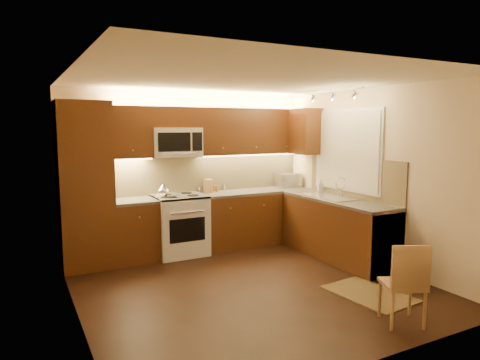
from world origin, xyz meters
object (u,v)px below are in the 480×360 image
stove (180,225)px  kettle (163,190)px  dining_chair (402,282)px  sink (331,192)px  microwave (175,142)px  toaster_oven (288,180)px  knife_block (208,186)px  soap_bottle (321,185)px

stove → kettle: size_ratio=4.43×
dining_chair → stove: bearing=134.1°
dining_chair → sink: bearing=93.1°
microwave → kettle: bearing=-144.2°
sink → toaster_oven: 1.25m
stove → knife_block: bearing=17.7°
sink → dining_chair: 2.38m
stove → sink: bearing=-29.4°
stove → toaster_oven: size_ratio=2.29×
dining_chair → knife_block: bearing=124.5°
sink → toaster_oven: toaster_oven is taller
microwave → toaster_oven: microwave is taller
toaster_oven → soap_bottle: toaster_oven is taller
toaster_oven → knife_block: size_ratio=1.89×
stove → kettle: (-0.27, -0.06, 0.56)m
knife_block → soap_bottle: bearing=-29.2°
kettle → sink: bearing=-32.3°
stove → microwave: microwave is taller
dining_chair → microwave: bearing=133.4°
sink → dining_chair: (-0.86, -2.15, -0.55)m
soap_bottle → dining_chair: bearing=-94.1°
stove → knife_block: (0.56, 0.18, 0.55)m
sink → kettle: kettle is taller
stove → soap_bottle: soap_bottle is taller
sink → knife_block: (-1.44, 1.30, 0.03)m
stove → toaster_oven: 2.13m
sink → knife_block: bearing=137.9°
sink → kettle: (-2.27, 1.07, 0.05)m
soap_bottle → knife_block: bearing=174.1°
stove → soap_bottle: 2.37m
toaster_oven → microwave: bearing=-175.9°
knife_block → toaster_oven: bearing=-7.6°
microwave → kettle: size_ratio=3.66×
sink → soap_bottle: (0.24, 0.56, 0.02)m
sink → toaster_oven: (0.05, 1.24, 0.05)m
sink → soap_bottle: soap_bottle is taller
stove → toaster_oven: (2.05, 0.12, 0.56)m
stove → knife_block: knife_block is taller
sink → kettle: size_ratio=4.14×
sink → dining_chair: size_ratio=1.02×
toaster_oven → dining_chair: size_ratio=0.48×
knife_block → stove: bearing=-167.7°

